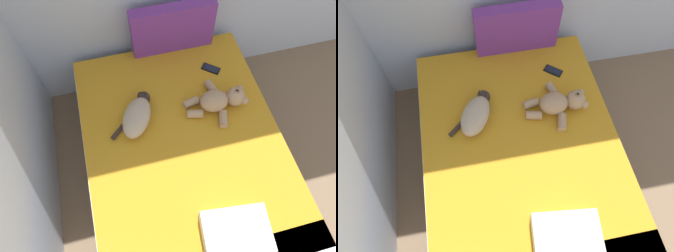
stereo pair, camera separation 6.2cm
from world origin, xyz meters
The scene contains 6 objects.
bed centered at (1.06, 3.43, 0.26)m, with size 1.47×2.04×0.52m.
patterned_cushion centered at (1.20, 4.38, 0.73)m, with size 0.68×0.11×0.42m.
cat centered at (0.77, 3.73, 0.60)m, with size 0.38×0.41×0.15m.
teddy_bear centered at (1.40, 3.71, 0.59)m, with size 0.47×0.43×0.16m.
cell_phone centered at (1.45, 4.06, 0.53)m, with size 0.16×0.15×0.01m.
throw_pillow centered at (1.18, 2.80, 0.58)m, with size 0.40×0.28×0.11m, color white.
Camera 2 is at (0.78, 2.62, 2.43)m, focal length 31.26 mm.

